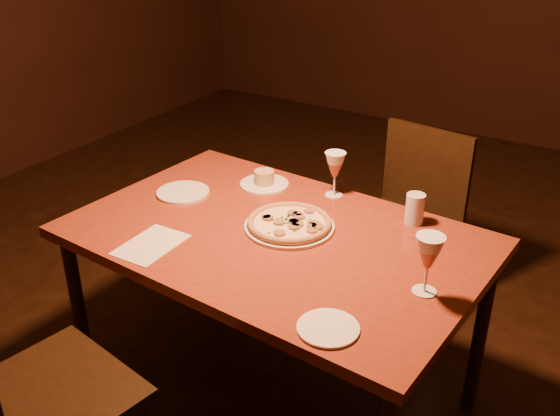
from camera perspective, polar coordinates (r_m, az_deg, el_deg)
The scene contains 12 objects.
floor at distance 2.68m, azimuth 2.57°, elevation -17.20°, with size 7.00×7.00×0.00m, color #321D10.
dining_table at distance 2.26m, azimuth -0.44°, elevation -3.81°, with size 1.51×1.03×0.78m.
chair_near at distance 2.03m, azimuth -22.69°, elevation -16.07°, with size 0.54×0.54×0.98m.
chair_far at distance 3.00m, azimuth 11.72°, elevation -0.59°, with size 0.49×0.49×0.90m.
pizza_plate at distance 2.25m, azimuth 0.86°, elevation -1.41°, with size 0.33×0.33×0.04m.
ramekin_saucer at distance 2.58m, azimuth -1.45°, elevation 2.52°, with size 0.20×0.20×0.06m.
wine_glass_far at distance 2.48m, azimuth 5.02°, elevation 3.08°, with size 0.08×0.08×0.18m, color #C46C51, non-canonical shape.
wine_glass_right at distance 1.92m, azimuth 13.33°, elevation -5.07°, with size 0.09×0.09×0.19m, color #C46C51, non-canonical shape.
water_tumbler at distance 2.32m, azimuth 12.23°, elevation -0.07°, with size 0.07×0.07×0.12m, color silver.
side_plate_left at distance 2.55m, azimuth -8.87°, elevation 1.42°, with size 0.21×0.21×0.01m, color white.
side_plate_near at distance 1.77m, azimuth 4.42°, elevation -10.90°, with size 0.18×0.18×0.01m, color white.
menu_card at distance 2.20m, azimuth -11.71°, elevation -3.30°, with size 0.17×0.25×0.00m, color silver.
Camera 1 is at (0.92, -1.69, 1.87)m, focal length 40.00 mm.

